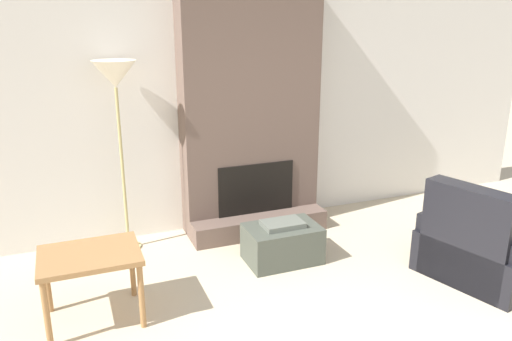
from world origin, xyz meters
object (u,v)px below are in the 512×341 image
at_px(floor_lamp_left, 115,82).
at_px(side_table, 90,262).
at_px(ottoman, 282,243).
at_px(armchair, 479,249).

bearing_deg(floor_lamp_left, side_table, -109.21).
height_order(ottoman, armchair, armchair).
relative_size(side_table, floor_lamp_left, 0.39).
bearing_deg(ottoman, floor_lamp_left, 148.08).
xyz_separation_m(ottoman, floor_lamp_left, (-1.32, 0.82, 1.47)).
bearing_deg(side_table, armchair, -10.02).
bearing_deg(floor_lamp_left, ottoman, -31.92).
bearing_deg(side_table, ottoman, 11.41).
distance_m(armchair, floor_lamp_left, 3.57).
xyz_separation_m(side_table, floor_lamp_left, (0.41, 1.17, 1.17)).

